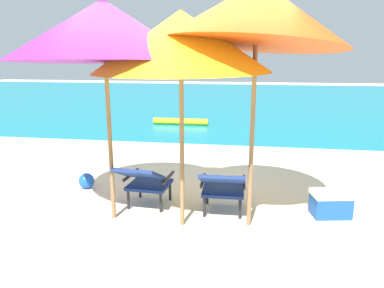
{
  "coord_description": "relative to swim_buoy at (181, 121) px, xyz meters",
  "views": [
    {
      "loc": [
        0.78,
        -4.32,
        1.95
      ],
      "look_at": [
        0.0,
        0.53,
        0.75
      ],
      "focal_mm": 33.88,
      "sensor_mm": 36.0,
      "label": 1
    }
  ],
  "objects": [
    {
      "name": "cooler_box",
      "position": [
        3.02,
        -5.76,
        0.06
      ],
      "size": [
        0.52,
        0.4,
        0.32
      ],
      "color": "#194CA5",
      "rests_on": "ground_plane"
    },
    {
      "name": "lounge_chair_left",
      "position": [
        0.68,
        -5.94,
        0.31
      ],
      "size": [
        0.59,
        0.91,
        0.68
      ],
      "color": "navy",
      "rests_on": "ground_plane"
    },
    {
      "name": "beach_umbrella_center",
      "position": [
        1.24,
        -6.29,
        1.99
      ],
      "size": [
        2.6,
        2.6,
        2.43
      ],
      "color": "olive",
      "rests_on": "ground_plane"
    },
    {
      "name": "ground_plane",
      "position": [
        1.2,
        -1.86,
        -0.1
      ],
      "size": [
        40.0,
        40.0,
        0.0
      ],
      "primitive_type": "plane",
      "color": "beige"
    },
    {
      "name": "beach_umbrella_right",
      "position": [
        2.01,
        -6.17,
        2.27
      ],
      "size": [
        2.77,
        2.77,
        2.78
      ],
      "color": "olive",
      "rests_on": "ground_plane"
    },
    {
      "name": "beach_ball",
      "position": [
        -0.41,
        -5.33,
        0.02
      ],
      "size": [
        0.23,
        0.23,
        0.23
      ],
      "primitive_type": "sphere",
      "color": "blue",
      "rests_on": "ground_plane"
    },
    {
      "name": "ocean_band",
      "position": [
        1.2,
        6.72,
        -0.09
      ],
      "size": [
        40.0,
        18.0,
        0.01
      ],
      "primitive_type": "cube",
      "color": "teal",
      "rests_on": "ground_plane"
    },
    {
      "name": "lounge_chair_right",
      "position": [
        1.69,
        -5.99,
        0.31
      ],
      "size": [
        0.57,
        0.89,
        0.68
      ],
      "color": "navy",
      "rests_on": "ground_plane"
    },
    {
      "name": "swim_buoy",
      "position": [
        0.0,
        0.0,
        0.0
      ],
      "size": [
        1.6,
        0.18,
        0.18
      ],
      "primitive_type": "cylinder",
      "rotation": [
        0.0,
        1.57,
        0.0
      ],
      "color": "yellow",
      "rests_on": "ocean_band"
    },
    {
      "name": "beach_umbrella_left",
      "position": [
        0.37,
        -6.24,
        2.11
      ],
      "size": [
        2.4,
        2.42,
        2.59
      ],
      "color": "olive",
      "rests_on": "ground_plane"
    }
  ]
}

